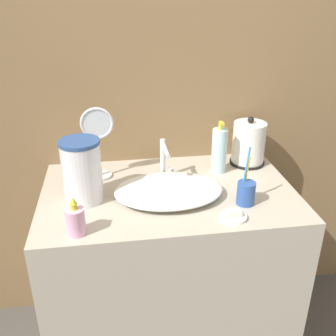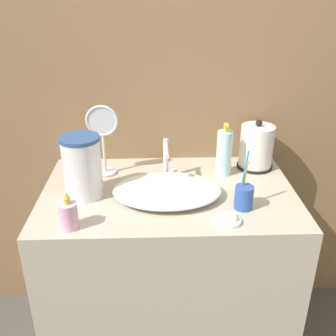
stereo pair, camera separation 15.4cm
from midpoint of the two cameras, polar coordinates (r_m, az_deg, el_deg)
wall_back at (r=1.75m, az=2.27°, el=15.79°), size 6.00×0.04×2.60m
vanity_counter at (r=1.82m, az=2.56°, el=-14.89°), size 1.01×0.64×0.83m
sink_basin at (r=1.52m, az=2.78°, el=-3.30°), size 0.42×0.30×0.06m
faucet at (r=1.62m, az=2.60°, el=1.46°), size 0.06×0.17×0.17m
electric_kettle at (r=1.80m, az=15.10°, el=2.74°), size 0.16×0.16×0.22m
toothbrush_cup at (r=1.48m, az=13.90°, el=-4.14°), size 0.07×0.07×0.22m
lotion_bottle at (r=1.70m, az=10.72°, el=2.13°), size 0.07×0.07×0.23m
shampoo_bottle at (r=1.35m, az=-11.13°, el=-6.75°), size 0.06×0.06×0.14m
soap_dish at (r=1.41m, az=11.76°, el=-7.43°), size 0.10×0.10×0.03m
vanity_mirror at (r=1.66m, az=-6.83°, el=4.71°), size 0.14×0.09×0.31m
water_pitcher at (r=1.51m, az=-9.53°, el=0.10°), size 0.15×0.15×0.24m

